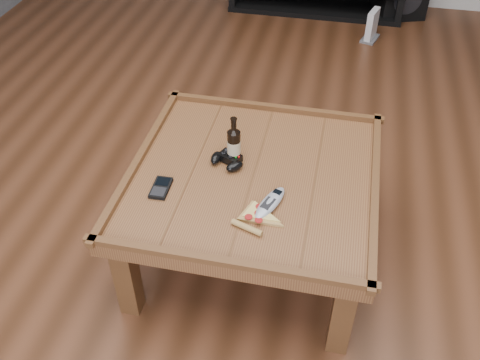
% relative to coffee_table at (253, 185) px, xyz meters
% --- Properties ---
extents(ground, '(6.00, 6.00, 0.00)m').
position_rel_coffee_table_xyz_m(ground, '(0.00, 0.00, -0.39)').
color(ground, '#412312').
rests_on(ground, ground).
extents(coffee_table, '(1.03, 1.03, 0.48)m').
position_rel_coffee_table_xyz_m(coffee_table, '(0.00, 0.00, 0.00)').
color(coffee_table, '#572F18').
rests_on(coffee_table, ground).
extents(beer_bottle, '(0.06, 0.06, 0.21)m').
position_rel_coffee_table_xyz_m(beer_bottle, '(-0.10, 0.07, 0.14)').
color(beer_bottle, black).
rests_on(beer_bottle, coffee_table).
extents(game_controller, '(0.15, 0.14, 0.04)m').
position_rel_coffee_table_xyz_m(game_controller, '(-0.12, 0.04, 0.08)').
color(game_controller, black).
rests_on(game_controller, coffee_table).
extents(pizza_slice, '(0.20, 0.25, 0.02)m').
position_rel_coffee_table_xyz_m(pizza_slice, '(0.06, -0.24, 0.07)').
color(pizza_slice, tan).
rests_on(pizza_slice, coffee_table).
extents(smartphone, '(0.07, 0.13, 0.02)m').
position_rel_coffee_table_xyz_m(smartphone, '(-0.34, -0.17, 0.07)').
color(smartphone, black).
rests_on(smartphone, coffee_table).
extents(remote_control, '(0.13, 0.21, 0.03)m').
position_rel_coffee_table_xyz_m(remote_control, '(0.10, -0.17, 0.07)').
color(remote_control, '#9A9EA8').
rests_on(remote_control, coffee_table).
extents(game_console, '(0.15, 0.21, 0.23)m').
position_rel_coffee_table_xyz_m(game_console, '(0.47, 2.26, -0.29)').
color(game_console, slate).
rests_on(game_console, ground).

